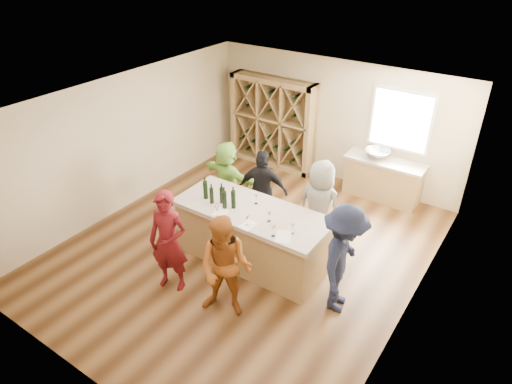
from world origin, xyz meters
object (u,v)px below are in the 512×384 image
Objects in this scene: tasting_counter_base at (252,237)px; person_far_left at (227,178)px; wine_bottle_e at (233,199)px; person_far_mid at (263,190)px; wine_bottle_a at (205,190)px; wine_bottle_b at (212,196)px; person_far_right at (320,206)px; person_server at (343,260)px; wine_bottle_c at (222,195)px; wine_rack at (273,123)px; wine_bottle_d at (224,200)px; person_near_left at (169,242)px; person_near_right at (226,268)px; sink at (377,154)px.

person_far_left reaches higher than tasting_counter_base.
person_far_mid is (-0.15, 1.13, -0.42)m from wine_bottle_e.
wine_bottle_a reaches higher than wine_bottle_e.
wine_bottle_b is 1.95m from person_far_right.
person_far_mid reaches higher than person_far_left.
person_server is 2.51m from person_far_mid.
wine_bottle_c is at bearing 37.22° from wine_bottle_b.
wine_rack is 3.97m from wine_bottle_d.
person_far_left is (0.46, -2.43, -0.31)m from wine_rack.
wine_rack reaches higher than tasting_counter_base.
person_near_right is at bearing -15.21° from person_near_left.
wine_bottle_c is 0.94× the size of wine_bottle_d.
sink is at bearing 70.30° from wine_bottle_d.
tasting_counter_base is 1.57× the size of person_far_mid.
tasting_counter_base is at bearing 22.65° from wine_bottle_e.
person_far_right is (1.63, 1.20, -0.37)m from wine_bottle_a.
wine_bottle_b is (-1.59, -3.64, 0.21)m from sink.
wine_bottle_b is 1.50m from person_far_left.
wine_bottle_c is at bearing 64.94° from person_near_left.
wine_bottle_e is 1.28m from person_near_left.
person_far_mid reaches higher than tasting_counter_base.
tasting_counter_base is 8.77× the size of wine_bottle_c.
person_near_left is (-0.72, -1.28, 0.39)m from tasting_counter_base.
wine_bottle_b is at bearing -167.89° from wine_bottle_e.
wine_bottle_e is at bearing 79.21° from person_far_mid.
person_near_right is (0.80, -1.03, -0.39)m from wine_bottle_d.
wine_bottle_e reaches higher than wine_bottle_c.
person_far_mid is 0.94× the size of person_far_right.
person_near_right is 2.40m from person_far_mid.
wine_rack is 0.85× the size of tasting_counter_base.
wine_bottle_e is (1.51, -3.62, 0.14)m from wine_rack.
wine_bottle_a is 2.67m from person_server.
wine_bottle_a is 1.31m from person_far_mid.
person_near_left is 1.05× the size of person_near_right.
tasting_counter_base is 8.05× the size of wine_bottle_e.
wine_bottle_b is 0.97× the size of wine_bottle_c.
wine_bottle_b is 0.16× the size of person_far_right.
person_far_mid is at bearing 92.45° from person_near_right.
wine_bottle_e is 2.09m from person_server.
person_far_mid reaches higher than wine_bottle_b.
person_far_right is 1.10× the size of person_far_left.
person_far_left is (-0.63, 2.35, -0.10)m from person_near_left.
person_far_left is (-1.74, 2.31, -0.06)m from person_near_right.
person_far_mid is at bearing 91.53° from wine_bottle_d.
person_near_right reaches higher than wine_bottle_b.
person_server is at bearing 0.96° from wine_bottle_b.
wine_bottle_b is at bearing -73.30° from wine_rack.
wine_bottle_c is (-0.56, -0.10, 0.73)m from tasting_counter_base.
wine_bottle_c is at bearing 77.06° from person_server.
wine_bottle_d reaches higher than wine_bottle_c.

